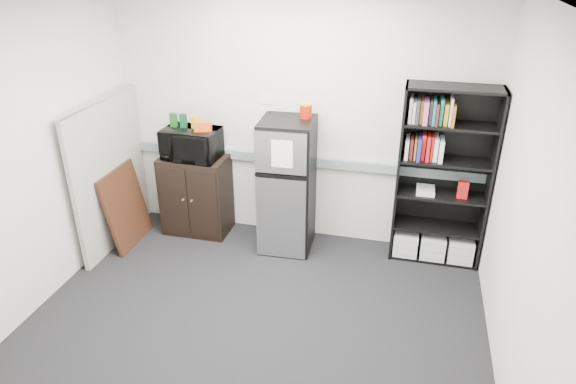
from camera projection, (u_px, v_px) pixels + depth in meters
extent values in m
plane|color=black|center=(251.00, 328.00, 4.48)|extent=(4.00, 4.00, 0.00)
cube|color=silver|center=(298.00, 120.00, 5.41)|extent=(4.00, 0.02, 2.70)
cube|color=silver|center=(528.00, 220.00, 3.45)|extent=(0.02, 3.50, 2.70)
cube|color=silver|center=(20.00, 164.00, 4.32)|extent=(0.02, 3.50, 2.70)
cube|color=white|center=(238.00, 0.00, 3.30)|extent=(4.00, 3.50, 0.02)
cube|color=gray|center=(297.00, 160.00, 5.58)|extent=(3.92, 0.05, 0.10)
cube|color=white|center=(265.00, 99.00, 5.40)|extent=(0.14, 0.00, 0.10)
cube|color=black|center=(398.00, 174.00, 5.20)|extent=(0.02, 0.34, 1.85)
cube|color=black|center=(489.00, 182.00, 5.01)|extent=(0.02, 0.34, 1.85)
cube|color=black|center=(442.00, 172.00, 5.24)|extent=(0.90, 0.02, 1.85)
cube|color=black|center=(456.00, 88.00, 4.70)|extent=(0.90, 0.34, 0.02)
cube|color=black|center=(432.00, 255.00, 5.50)|extent=(0.85, 0.32, 0.03)
cube|color=black|center=(436.00, 226.00, 5.34)|extent=(0.85, 0.32, 0.03)
cube|color=black|center=(440.00, 195.00, 5.18)|extent=(0.85, 0.32, 0.02)
cube|color=black|center=(445.00, 161.00, 5.02)|extent=(0.85, 0.32, 0.02)
cube|color=black|center=(450.00, 125.00, 4.86)|extent=(0.85, 0.32, 0.02)
cube|color=silver|center=(406.00, 241.00, 5.49)|extent=(0.25, 0.30, 0.25)
cube|color=silver|center=(433.00, 244.00, 5.43)|extent=(0.25, 0.30, 0.25)
cube|color=silver|center=(460.00, 248.00, 5.37)|extent=(0.25, 0.30, 0.25)
cube|color=gray|center=(110.00, 175.00, 5.48)|extent=(0.05, 1.30, 1.60)
cube|color=#B2B2B7|center=(98.00, 101.00, 5.13)|extent=(0.06, 1.30, 0.02)
cube|color=black|center=(197.00, 194.00, 5.83)|extent=(0.73, 0.46, 0.91)
cube|color=black|center=(173.00, 202.00, 5.67)|extent=(0.34, 0.01, 0.80)
cube|color=black|center=(203.00, 205.00, 5.59)|extent=(0.34, 0.01, 0.80)
cylinder|color=#B2B2B7|center=(183.00, 200.00, 5.61)|extent=(0.02, 0.02, 0.02)
cylinder|color=#B2B2B7|center=(192.00, 201.00, 5.59)|extent=(0.02, 0.02, 0.02)
imported|color=black|center=(191.00, 144.00, 5.54)|extent=(0.61, 0.42, 0.33)
cube|color=#17511A|center=(174.00, 120.00, 5.51)|extent=(0.08, 0.06, 0.15)
cube|color=#0C371E|center=(183.00, 121.00, 5.49)|extent=(0.07, 0.06, 0.15)
cube|color=gold|center=(195.00, 122.00, 5.46)|extent=(0.08, 0.06, 0.14)
cube|color=#D64A15|center=(203.00, 126.00, 5.40)|extent=(0.20, 0.14, 0.10)
cube|color=black|center=(287.00, 186.00, 5.42)|extent=(0.57, 0.57, 1.43)
cube|color=#ACABB0|center=(280.00, 153.00, 4.96)|extent=(0.52, 0.04, 0.43)
cube|color=#ACABB0|center=(281.00, 219.00, 5.28)|extent=(0.52, 0.04, 0.91)
cube|color=black|center=(280.00, 177.00, 5.06)|extent=(0.52, 0.03, 0.03)
cube|color=white|center=(282.00, 154.00, 4.95)|extent=(0.21, 0.01, 0.28)
cube|color=black|center=(287.00, 121.00, 5.10)|extent=(0.57, 0.57, 0.02)
cylinder|color=#981A07|center=(306.00, 110.00, 5.14)|extent=(0.12, 0.12, 0.15)
cylinder|color=gold|center=(306.00, 102.00, 5.10)|extent=(0.13, 0.13, 0.02)
cube|color=black|center=(126.00, 207.00, 5.61)|extent=(0.20, 0.68, 0.86)
cube|color=silver|center=(127.00, 207.00, 5.60)|extent=(0.14, 0.58, 0.73)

